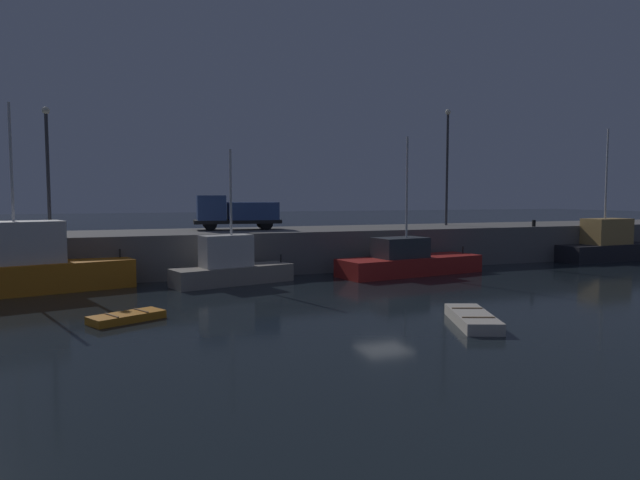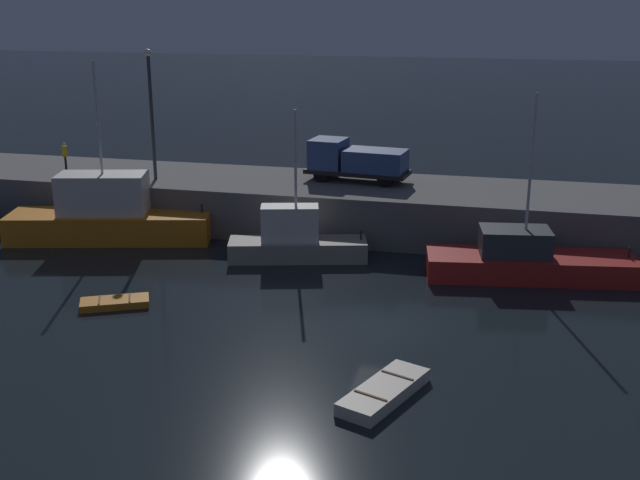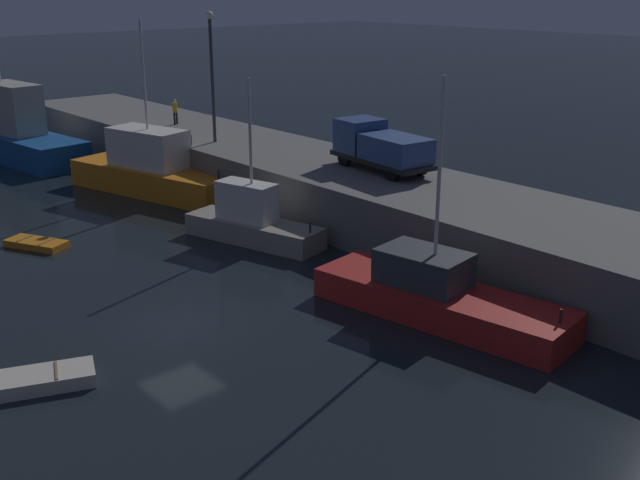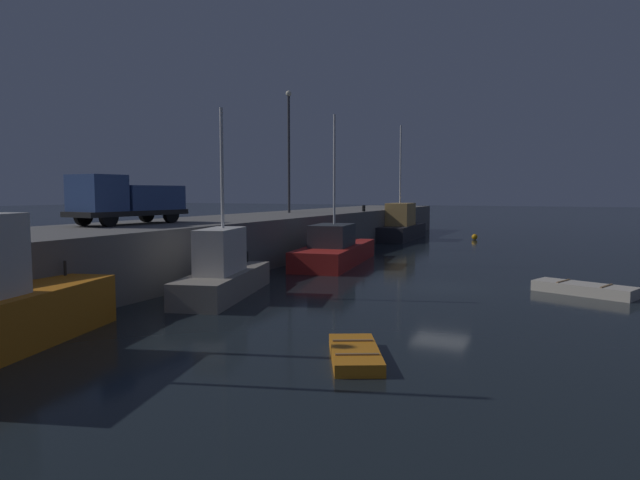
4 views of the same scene
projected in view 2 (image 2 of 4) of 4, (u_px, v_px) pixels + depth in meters
The scene contains 11 objects.
ground_plane at pixel (385, 328), 32.74m from camera, with size 320.00×320.00×0.00m, color black.
pier_quay at pixel (424, 212), 45.27m from camera, with size 78.76×7.41×2.78m.
fishing_trawler_red at pixel (108, 216), 44.34m from camera, with size 11.71×5.81×10.01m.
fishing_boat_blue at pixel (527, 261), 38.43m from camera, with size 10.37×4.39×8.99m.
fishing_boat_orange at pixel (295, 241), 41.09m from camera, with size 7.47×3.81×7.85m.
dinghy_orange_near at pixel (384, 392), 26.93m from camera, with size 2.80×4.32×0.50m.
rowboat_white_mid at pixel (115, 303), 35.01m from camera, with size 3.21×2.42×0.37m.
lamp_post_west at pixel (151, 104), 45.77m from camera, with size 0.44×0.44×7.61m.
utility_truck at pixel (355, 160), 46.23m from camera, with size 6.25×2.82×2.42m.
dockworker at pixel (65, 154), 49.58m from camera, with size 0.42×0.42×1.69m.
bollard_central at pixel (139, 180), 45.55m from camera, with size 0.28×0.28×0.58m, color black.
Camera 2 is at (4.52, -30.02, 13.09)m, focal length 44.18 mm.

